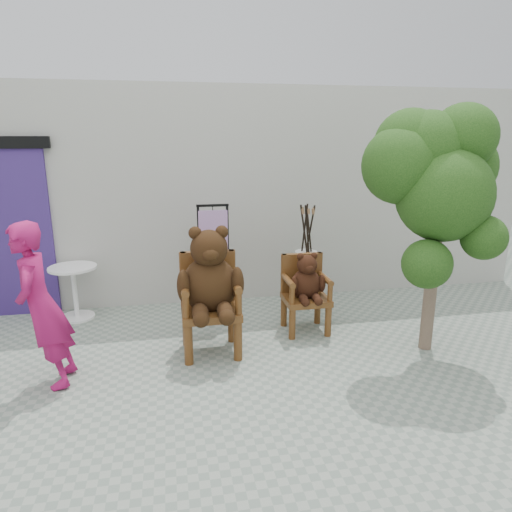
# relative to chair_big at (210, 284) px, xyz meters

# --- Properties ---
(ground_plane) EXTENTS (60.00, 60.00, 0.00)m
(ground_plane) POSITION_rel_chair_big_xyz_m (0.49, -0.96, -0.79)
(ground_plane) COLOR gray
(ground_plane) RESTS_ON ground
(back_wall) EXTENTS (9.00, 1.00, 3.00)m
(back_wall) POSITION_rel_chair_big_xyz_m (0.49, 2.14, 0.71)
(back_wall) COLOR #AEADA3
(back_wall) RESTS_ON ground
(doorway) EXTENTS (1.40, 0.11, 2.33)m
(doorway) POSITION_rel_chair_big_xyz_m (-2.51, 1.61, 0.37)
(doorway) COLOR navy
(doorway) RESTS_ON ground
(chair_big) EXTENTS (0.70, 0.75, 1.42)m
(chair_big) POSITION_rel_chair_big_xyz_m (0.00, 0.00, 0.00)
(chair_big) COLOR #4A2910
(chair_big) RESTS_ON ground
(chair_small) EXTENTS (0.53, 0.53, 0.99)m
(chair_small) POSITION_rel_chair_big_xyz_m (1.19, 0.38, -0.21)
(chair_small) COLOR #4A2910
(chair_small) RESTS_ON ground
(person) EXTENTS (0.39, 0.58, 1.59)m
(person) POSITION_rel_chair_big_xyz_m (-1.60, -0.38, -0.00)
(person) COLOR #A31455
(person) RESTS_ON ground
(cafe_table) EXTENTS (0.60, 0.60, 0.70)m
(cafe_table) POSITION_rel_chair_big_xyz_m (-1.65, 1.31, -0.35)
(cafe_table) COLOR white
(cafe_table) RESTS_ON ground
(display_stand) EXTENTS (0.45, 0.35, 1.51)m
(display_stand) POSITION_rel_chair_big_xyz_m (0.13, 0.92, -0.21)
(display_stand) COLOR black
(display_stand) RESTS_ON ground
(stool_bucket) EXTENTS (0.32, 0.32, 1.45)m
(stool_bucket) POSITION_rel_chair_big_xyz_m (1.40, 1.09, -0.15)
(stool_bucket) COLOR white
(stool_bucket) RESTS_ON ground
(tree) EXTENTS (1.51, 1.29, 2.64)m
(tree) POSITION_rel_chair_big_xyz_m (2.25, -0.46, 1.20)
(tree) COLOR brown
(tree) RESTS_ON ground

